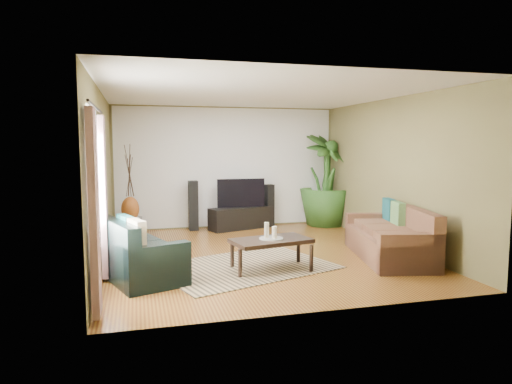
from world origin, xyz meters
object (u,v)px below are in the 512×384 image
object	(u,v)px
side_table	(122,237)
tv_stand	(241,218)
sofa_right	(389,233)
vase	(130,209)
pedestal	(131,227)
speaker_left	(193,206)
potted_plant	(326,180)
coffee_table	(271,254)
sofa_left	(134,245)
television	(241,193)
speaker_right	(269,206)

from	to	relation	value
side_table	tv_stand	bearing A→B (deg)	34.69
sofa_right	vase	bearing A→B (deg)	-112.83
pedestal	vase	world-z (taller)	vase
speaker_left	potted_plant	world-z (taller)	potted_plant
potted_plant	sofa_right	bearing A→B (deg)	-94.21
coffee_table	side_table	xyz separation A→B (m)	(-2.17, 1.64, 0.05)
speaker_left	vase	distance (m)	1.37
sofa_left	coffee_table	distance (m)	2.00
television	sofa_right	bearing A→B (deg)	-61.14
speaker_left	sofa_right	bearing A→B (deg)	-50.56
potted_plant	side_table	world-z (taller)	potted_plant
sofa_left	potted_plant	size ratio (longest dim) A/B	0.94
television	speaker_left	size ratio (longest dim) A/B	0.98
coffee_table	tv_stand	xyz separation A→B (m)	(0.32, 3.37, 0.01)
tv_stand	side_table	distance (m)	3.03
pedestal	vase	size ratio (longest dim) A/B	0.78
side_table	speaker_right	bearing A→B (deg)	29.95
vase	tv_stand	bearing A→B (deg)	6.49
speaker_right	speaker_left	bearing A→B (deg)	168.32
coffee_table	sofa_right	bearing A→B (deg)	-6.27
television	speaker_right	bearing A→B (deg)	6.84
speaker_left	television	bearing A→B (deg)	-5.59
speaker_left	pedestal	distance (m)	1.41
sofa_right	speaker_right	xyz separation A→B (m)	(-1.08, 3.27, 0.06)
coffee_table	vase	world-z (taller)	vase
sofa_left	speaker_left	bearing A→B (deg)	-41.03
sofa_right	vase	xyz separation A→B (m)	(-4.12, 2.90, 0.14)
tv_stand	television	world-z (taller)	television
sofa_left	side_table	xyz separation A→B (m)	(-0.20, 1.35, -0.14)
television	potted_plant	bearing A→B (deg)	-2.02
sofa_right	speaker_left	xyz separation A→B (m)	(-2.81, 3.27, 0.12)
coffee_table	side_table	world-z (taller)	side_table
vase	side_table	size ratio (longest dim) A/B	0.87
pedestal	side_table	size ratio (longest dim) A/B	0.68
speaker_right	potted_plant	size ratio (longest dim) A/B	0.46
pedestal	sofa_left	bearing A→B (deg)	-88.40
television	pedestal	distance (m)	2.46
sofa_right	television	distance (m)	3.67
sofa_left	television	size ratio (longest dim) A/B	1.86
coffee_table	television	xyz separation A→B (m)	(0.32, 3.39, 0.56)
sofa_left	potted_plant	bearing A→B (deg)	-74.40
pedestal	vase	distance (m)	0.37
sofa_right	speaker_right	distance (m)	3.45
vase	side_table	bearing A→B (deg)	-94.91
potted_plant	vase	size ratio (longest dim) A/B	4.23
speaker_left	pedestal	xyz separation A→B (m)	(-1.32, -0.37, -0.35)
coffee_table	tv_stand	size ratio (longest dim) A/B	0.79
speaker_right	pedestal	xyz separation A→B (m)	(-3.04, -0.37, -0.29)
pedestal	side_table	bearing A→B (deg)	-94.91
sofa_right	tv_stand	xyz separation A→B (m)	(-1.76, 3.17, -0.18)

